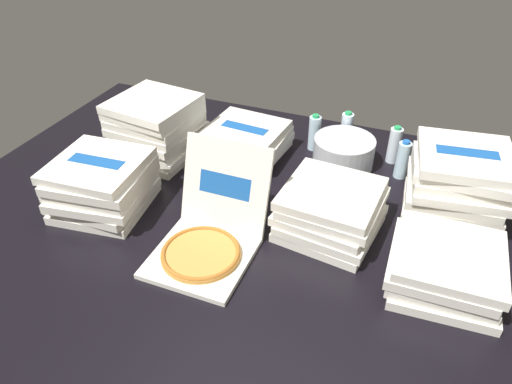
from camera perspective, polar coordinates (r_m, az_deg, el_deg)
ground_plane at (r=2.24m, az=0.14°, el=-4.76°), size 3.20×2.40×0.02m
open_pizza_box at (r=2.10m, az=-5.70°, el=-5.06°), size 0.41×0.55×0.42m
pizza_stack_left_near at (r=2.75m, az=-1.12°, el=6.12°), size 0.46×0.47×0.18m
pizza_stack_right_far at (r=2.07m, az=21.55°, el=-8.39°), size 0.44×0.44×0.17m
pizza_stack_center_far at (r=2.41m, az=22.69°, el=0.85°), size 0.47×0.48×0.35m
pizza_stack_right_mid at (r=2.76m, az=-11.74°, el=7.52°), size 0.47×0.48×0.35m
pizza_stack_right_near at (r=2.20m, az=8.90°, el=-2.24°), size 0.48×0.47×0.22m
pizza_stack_center_near at (r=2.41m, az=-17.87°, el=0.80°), size 0.47×0.48×0.26m
ice_bucket at (r=2.70m, az=10.39°, el=4.72°), size 0.34×0.34×0.16m
water_bottle_0 at (r=2.78m, az=16.15°, el=5.40°), size 0.07×0.07×0.22m
water_bottle_1 at (r=2.65m, az=17.06°, el=3.69°), size 0.07×0.07×0.22m
water_bottle_2 at (r=2.81m, az=6.97°, el=7.02°), size 0.07×0.07×0.22m
water_bottle_3 at (r=2.87m, az=10.71°, el=7.30°), size 0.07×0.07×0.22m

